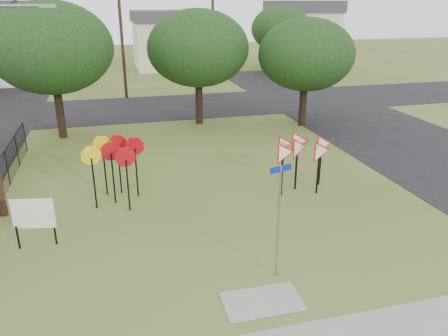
# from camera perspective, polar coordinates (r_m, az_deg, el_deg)

# --- Properties ---
(ground) EXTENTS (140.00, 140.00, 0.00)m
(ground) POSITION_cam_1_polar(r_m,az_deg,el_deg) (13.48, 1.57, -10.99)
(ground) COLOR #475921
(street_right) EXTENTS (8.00, 50.00, 0.02)m
(street_right) POSITION_cam_1_polar(r_m,az_deg,el_deg) (26.90, 20.55, 4.25)
(street_right) COLOR black
(street_right) RESTS_ON ground
(street_far) EXTENTS (60.00, 8.00, 0.02)m
(street_far) POSITION_cam_1_polar(r_m,az_deg,el_deg) (31.94, -8.61, 7.84)
(street_far) COLOR black
(street_far) RESTS_ON ground
(curb_pad) EXTENTS (2.00, 1.20, 0.02)m
(curb_pad) POSITION_cam_1_polar(r_m,az_deg,el_deg) (11.61, 5.03, -16.98)
(curb_pad) COLOR gray
(curb_pad) RESTS_ON ground
(street_name_sign) EXTENTS (0.65, 0.21, 3.26)m
(street_name_sign) POSITION_cam_1_polar(r_m,az_deg,el_deg) (11.65, 7.15, -6.17)
(street_name_sign) COLOR gray
(street_name_sign) RESTS_ON ground
(stop_sign_cluster) EXTENTS (2.29, 1.80, 2.42)m
(stop_sign_cluster) POSITION_cam_1_polar(r_m,az_deg,el_deg) (16.59, -14.14, 1.54)
(stop_sign_cluster) COLOR black
(stop_sign_cluster) RESTS_ON ground
(yield_sign_cluster) EXTENTS (2.86, 1.63, 2.24)m
(yield_sign_cluster) POSITION_cam_1_polar(r_m,az_deg,el_deg) (17.53, 9.95, 2.43)
(yield_sign_cluster) COLOR black
(yield_sign_cluster) RESTS_ON ground
(info_board) EXTENTS (1.27, 0.30, 1.61)m
(info_board) POSITION_cam_1_polar(r_m,az_deg,el_deg) (14.49, -23.65, -5.70)
(info_board) COLOR black
(info_board) RESTS_ON ground
(far_pole_a) EXTENTS (1.40, 0.24, 9.00)m
(far_pole_a) POSITION_cam_1_polar(r_m,az_deg,el_deg) (35.08, -13.21, 16.29)
(far_pole_a) COLOR #38261A
(far_pole_a) RESTS_ON ground
(far_pole_b) EXTENTS (1.40, 0.24, 8.50)m
(far_pole_b) POSITION_cam_1_polar(r_m,az_deg,el_deg) (40.15, -1.46, 16.97)
(far_pole_b) COLOR #38261A
(far_pole_b) RESTS_ON ground
(far_pole_c) EXTENTS (1.40, 0.24, 9.00)m
(far_pole_c) POSITION_cam_1_polar(r_m,az_deg,el_deg) (41.59, -25.04, 15.60)
(far_pole_c) COLOR #38261A
(far_pole_c) RESTS_ON ground
(fence_run) EXTENTS (0.05, 11.55, 1.50)m
(fence_run) POSITION_cam_1_polar(r_m,az_deg,el_deg) (18.86, -27.08, -1.12)
(fence_run) COLOR black
(fence_run) RESTS_ON ground
(house_mid) EXTENTS (8.40, 8.40, 6.20)m
(house_mid) POSITION_cam_1_polar(r_m,az_deg,el_deg) (51.64, -6.92, 16.39)
(house_mid) COLOR #EFE5C0
(house_mid) RESTS_ON ground
(house_right) EXTENTS (8.30, 8.30, 7.20)m
(house_right) POSITION_cam_1_polar(r_m,az_deg,el_deg) (51.68, 9.99, 16.79)
(house_right) COLOR #EFE5C0
(house_right) RESTS_ON ground
(tree_near_left) EXTENTS (6.40, 6.40, 7.27)m
(tree_near_left) POSITION_cam_1_polar(r_m,az_deg,el_deg) (25.22, -21.64, 14.37)
(tree_near_left) COLOR black
(tree_near_left) RESTS_ON ground
(tree_near_mid) EXTENTS (6.00, 6.00, 6.80)m
(tree_near_mid) POSITION_cam_1_polar(r_m,az_deg,el_deg) (26.62, -3.42, 15.33)
(tree_near_mid) COLOR black
(tree_near_mid) RESTS_ON ground
(tree_near_right) EXTENTS (5.60, 5.60, 6.33)m
(tree_near_right) POSITION_cam_1_polar(r_m,az_deg,el_deg) (26.64, 10.68, 14.34)
(tree_near_right) COLOR black
(tree_near_right) RESTS_ON ground
(tree_far_right) EXTENTS (6.00, 6.00, 6.80)m
(tree_far_right) POSITION_cam_1_polar(r_m,az_deg,el_deg) (46.38, 7.46, 17.59)
(tree_far_right) COLOR black
(tree_far_right) RESTS_ON ground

